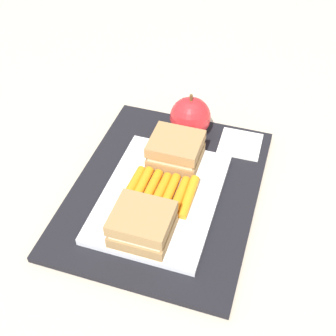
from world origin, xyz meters
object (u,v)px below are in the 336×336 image
Objects in this scene: food_tray at (161,197)px; carrot_sticks_bundle at (160,191)px; sandwich_half_left at (142,224)px; paper_napkin at (240,144)px; apple at (192,118)px; sandwich_half_right at (176,150)px.

food_tray is 0.01m from carrot_sticks_bundle.
paper_napkin is at bearing -20.94° from sandwich_half_left.
apple is at bearing -1.25° from carrot_sticks_bundle.
apple reaches higher than sandwich_half_left.
sandwich_half_left is 0.16m from sandwich_half_right.
paper_napkin is (0.16, -0.09, -0.02)m from carrot_sticks_bundle.
paper_napkin is at bearing -29.72° from carrot_sticks_bundle.
sandwich_half_right is 0.09m from apple.
sandwich_half_right is at bearing 177.69° from apple.
apple is (0.16, -0.00, 0.03)m from food_tray.
carrot_sticks_bundle reaches higher than paper_napkin.
carrot_sticks_bundle reaches higher than food_tray.
food_tray is 0.17m from apple.
food_tray is 2.28× the size of carrot_sticks_bundle.
carrot_sticks_bundle is (0.00, 0.00, 0.01)m from food_tray.
food_tray is at bearing -156.53° from carrot_sticks_bundle.
food_tray is at bearing 0.00° from sandwich_half_left.
apple is (0.24, -0.00, 0.00)m from sandwich_half_left.
sandwich_half_left is 0.26m from paper_napkin.
sandwich_half_right is (0.08, 0.00, 0.03)m from food_tray.
sandwich_half_right is at bearing 132.00° from paper_napkin.
food_tray reaches higher than paper_napkin.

